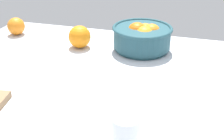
# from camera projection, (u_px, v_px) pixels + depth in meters

# --- Properties ---
(ground_plane) EXTENTS (1.34, 1.02, 0.03)m
(ground_plane) POSITION_uv_depth(u_px,v_px,m) (120.00, 97.00, 0.92)
(ground_plane) COLOR silver
(fruit_bowl) EXTENTS (0.23, 0.23, 0.11)m
(fruit_bowl) POSITION_uv_depth(u_px,v_px,m) (141.00, 36.00, 1.17)
(fruit_bowl) COLOR #234C56
(fruit_bowl) RESTS_ON ground_plane
(juice_glass) EXTENTS (0.07, 0.07, 0.08)m
(juice_glass) POSITION_uv_depth(u_px,v_px,m) (126.00, 134.00, 0.69)
(juice_glass) COLOR white
(juice_glass) RESTS_ON ground_plane
(loose_orange_0) EXTENTS (0.07, 0.07, 0.07)m
(loose_orange_0) POSITION_uv_depth(u_px,v_px,m) (16.00, 26.00, 1.33)
(loose_orange_0) COLOR orange
(loose_orange_0) RESTS_ON ground_plane
(loose_orange_2) EXTENTS (0.09, 0.09, 0.09)m
(loose_orange_2) POSITION_uv_depth(u_px,v_px,m) (80.00, 37.00, 1.20)
(loose_orange_2) COLOR orange
(loose_orange_2) RESTS_ON ground_plane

